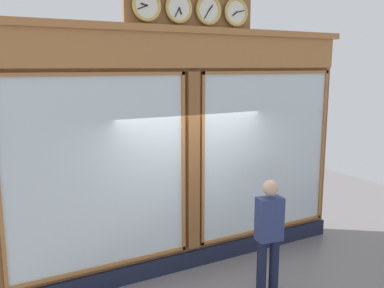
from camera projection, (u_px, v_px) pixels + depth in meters
name	position (u px, v px, depth m)	size (l,w,h in m)	color
shop_facade	(188.00, 149.00, 6.75)	(5.94, 0.42, 4.37)	brown
pedestrian	(269.00, 232.00, 6.00)	(0.39, 0.28, 1.69)	#191E38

